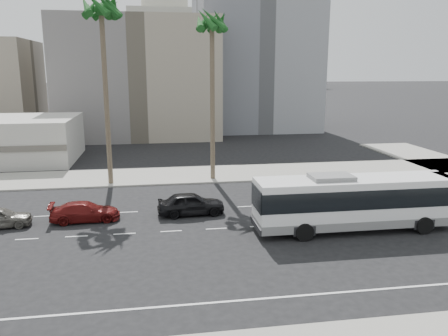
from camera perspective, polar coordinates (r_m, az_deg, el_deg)
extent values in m
plane|color=black|center=(31.20, 10.07, -7.11)|extent=(700.00, 700.00, 0.00)
cube|color=gray|center=(45.51, 3.79, -0.58)|extent=(120.00, 7.00, 0.15)
cube|color=slate|center=(72.77, -10.84, 11.24)|extent=(24.00, 18.00, 18.00)
cube|color=slate|center=(81.74, 3.80, 14.35)|extent=(20.00, 20.00, 26.00)
cube|color=beige|center=(278.08, -7.56, 14.84)|extent=(42.00, 42.00, 44.00)
cube|color=#52575F|center=(264.64, 3.23, 17.87)|extent=(26.00, 26.00, 70.00)
cube|color=#52575F|center=(299.24, 6.84, 16.23)|extent=(22.00, 22.00, 60.00)
cube|color=silver|center=(30.35, 16.45, -3.96)|extent=(13.14, 2.94, 2.94)
cube|color=black|center=(30.24, 16.49, -3.25)|extent=(13.20, 3.00, 1.24)
cube|color=slate|center=(30.73, 16.30, -6.29)|extent=(13.16, 2.98, 0.57)
cube|color=slate|center=(29.27, 13.63, -1.19)|extent=(2.72, 1.82, 0.34)
cube|color=#262628|center=(33.15, 26.37, -1.07)|extent=(0.69, 2.04, 0.34)
cylinder|color=black|center=(31.60, 24.34, -6.73)|extent=(1.13, 0.34, 1.13)
cylinder|color=black|center=(33.92, 21.69, -5.21)|extent=(1.13, 0.34, 1.13)
cylinder|color=black|center=(28.11, 10.34, -8.13)|extent=(1.13, 0.34, 1.13)
cylinder|color=black|center=(30.69, 8.57, -6.27)|extent=(1.13, 0.34, 1.13)
imported|color=black|center=(32.54, -4.26, -4.58)|extent=(2.19, 4.96, 1.66)
imported|color=#601211|center=(32.62, -17.42, -5.36)|extent=(2.21, 4.85, 1.38)
cylinder|color=brown|center=(41.65, -1.50, 7.99)|extent=(0.39, 0.39, 14.17)
cylinder|color=brown|center=(41.11, -14.88, 8.21)|extent=(0.48, 0.48, 15.15)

